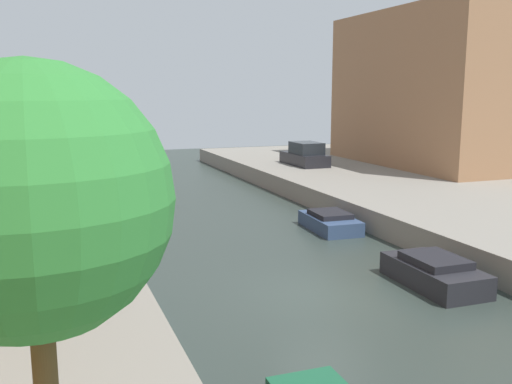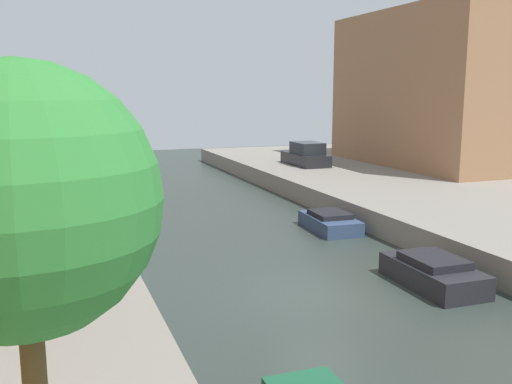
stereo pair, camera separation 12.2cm
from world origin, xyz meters
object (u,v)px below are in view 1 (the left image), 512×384
at_px(low_block_right, 451,89).
at_px(moored_boat_right_3, 434,273).
at_px(street_tree_1, 33,204).
at_px(moored_boat_right_4, 330,222).
at_px(parked_car, 305,155).
at_px(street_tree_2, 37,139).

xyz_separation_m(low_block_right, moored_boat_right_3, (-14.56, -17.47, -5.46)).
xyz_separation_m(street_tree_1, moored_boat_right_3, (10.76, 8.32, -4.40)).
bearing_deg(moored_boat_right_4, parked_car, 68.97).
distance_m(street_tree_1, moored_boat_right_3, 14.29).
bearing_deg(moored_boat_right_3, street_tree_1, -142.27).
height_order(parked_car, moored_boat_right_4, parked_car).
bearing_deg(parked_car, moored_boat_right_4, -111.03).
height_order(street_tree_1, moored_boat_right_4, street_tree_1).
xyz_separation_m(moored_boat_right_3, moored_boat_right_4, (0.37, 7.25, -0.06)).
bearing_deg(low_block_right, moored_boat_right_3, -129.80).
height_order(street_tree_2, moored_boat_right_3, street_tree_2).
bearing_deg(moored_boat_right_4, street_tree_1, -125.54).
distance_m(street_tree_1, moored_boat_right_4, 19.65).
height_order(street_tree_2, moored_boat_right_4, street_tree_2).
bearing_deg(parked_car, street_tree_1, -119.55).
distance_m(street_tree_2, parked_car, 26.85).
distance_m(low_block_right, moored_boat_right_3, 23.39).
distance_m(low_block_right, street_tree_2, 31.68).
bearing_deg(street_tree_1, parked_car, 60.45).
distance_m(low_block_right, moored_boat_right_4, 18.34).
relative_size(street_tree_2, moored_boat_right_3, 1.53).
distance_m(parked_car, moored_boat_right_3, 20.52).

